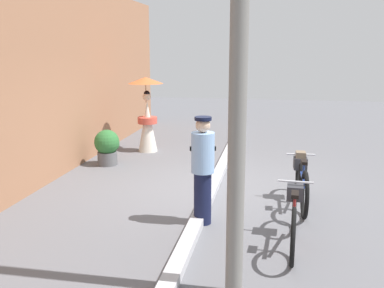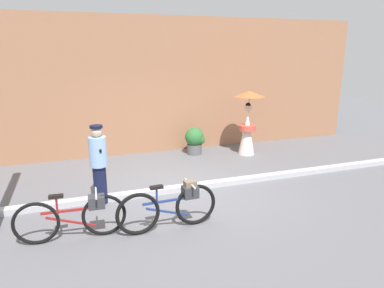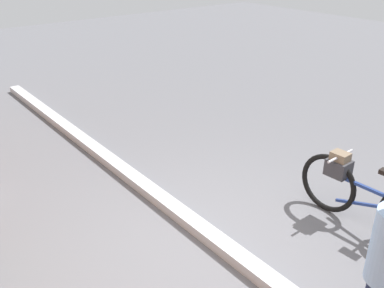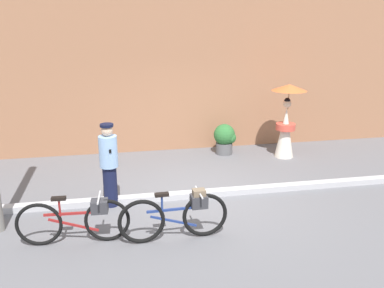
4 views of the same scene
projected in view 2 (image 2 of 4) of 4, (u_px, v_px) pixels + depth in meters
The scene contains 8 objects.
ground_plane at pixel (179, 191), 7.69m from camera, with size 30.00×30.00×0.00m, color slate.
building_wall at pixel (145, 86), 10.24m from camera, with size 14.00×0.40×3.95m, color #9E6B4C.
sidewalk_curb at pixel (179, 188), 7.67m from camera, with size 14.00×0.20×0.12m, color #B2B2B7.
bicycle_near_officer at pixel (172, 205), 5.97m from camera, with size 1.78×0.48×0.83m.
bicycle_far_side at pixel (75, 216), 5.64m from camera, with size 1.77×0.48×0.81m.
person_officer at pixel (99, 163), 6.88m from camera, with size 0.34×0.38×1.61m.
person_with_parasol at pixel (248, 122), 10.18m from camera, with size 0.87×0.87×1.87m.
potted_plant_by_door at pixel (195, 140), 10.32m from camera, with size 0.57×0.56×0.80m.
Camera 2 is at (-2.09, -6.84, 3.01)m, focal length 32.67 mm.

